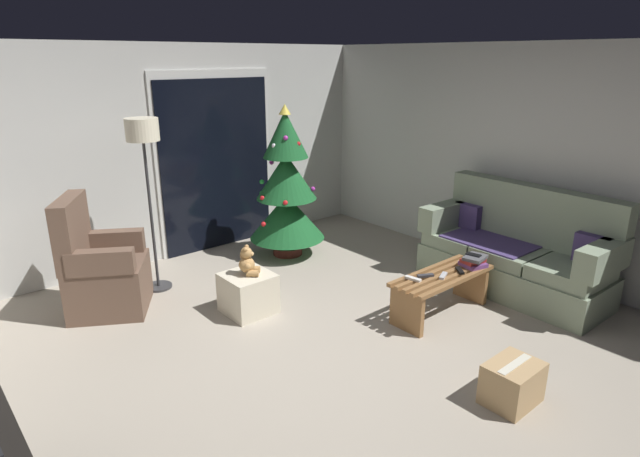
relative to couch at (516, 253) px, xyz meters
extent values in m
plane|color=#9E9384|center=(-2.32, 0.21, -0.40)|extent=(7.00, 7.00, 0.00)
cube|color=beige|center=(-2.32, 3.27, 0.85)|extent=(5.72, 0.12, 2.50)
cube|color=beige|center=(0.54, 0.21, 0.85)|extent=(0.12, 6.00, 2.50)
cube|color=silver|center=(-1.66, 3.20, 0.70)|extent=(1.60, 0.02, 2.20)
cube|color=black|center=(-1.66, 3.18, 0.65)|extent=(1.50, 0.02, 2.10)
cube|color=gray|center=(-0.07, 0.00, -0.23)|extent=(0.81, 1.92, 0.34)
cube|color=gray|center=(-0.10, -0.62, 0.01)|extent=(0.69, 0.62, 0.14)
cube|color=gray|center=(-0.09, 0.00, 0.01)|extent=(0.69, 0.62, 0.14)
cube|color=gray|center=(-0.07, 0.62, 0.01)|extent=(0.69, 0.62, 0.14)
cube|color=gray|center=(0.23, -0.01, 0.38)|extent=(0.25, 1.90, 0.60)
cube|color=gray|center=(-0.09, -0.87, 0.22)|extent=(0.76, 0.22, 0.28)
cube|color=gray|center=(-0.05, 0.87, 0.22)|extent=(0.76, 0.22, 0.28)
cube|color=#47386B|center=(-0.10, 0.25, 0.09)|extent=(0.62, 0.91, 0.02)
cube|color=#47386B|center=(0.07, -0.70, 0.22)|extent=(0.13, 0.32, 0.28)
cube|color=#47386B|center=(0.11, 0.70, 0.22)|extent=(0.13, 0.32, 0.28)
cube|color=olive|center=(-1.07, -0.03, -0.01)|extent=(1.10, 0.05, 0.04)
cube|color=olive|center=(-1.07, 0.06, -0.01)|extent=(1.10, 0.05, 0.04)
cube|color=olive|center=(-1.07, 0.15, -0.01)|extent=(1.10, 0.05, 0.04)
cube|color=olive|center=(-1.07, 0.23, -0.01)|extent=(1.10, 0.05, 0.04)
cube|color=olive|center=(-1.07, 0.32, -0.01)|extent=(1.10, 0.05, 0.04)
cube|color=olive|center=(-1.56, 0.15, -0.21)|extent=(0.05, 0.36, 0.38)
cube|color=olive|center=(-0.58, 0.15, -0.21)|extent=(0.05, 0.36, 0.38)
cube|color=#ADADB2|center=(-1.12, 0.10, 0.02)|extent=(0.16, 0.10, 0.02)
cube|color=silver|center=(-1.38, 0.23, 0.02)|extent=(0.07, 0.16, 0.02)
cube|color=#333338|center=(-1.24, 0.21, 0.02)|extent=(0.16, 0.11, 0.02)
cube|color=black|center=(-0.90, 0.07, 0.02)|extent=(0.13, 0.15, 0.02)
cube|color=#6B3D7A|center=(-0.69, 0.07, 0.03)|extent=(0.25, 0.24, 0.04)
cube|color=#A32D28|center=(-0.68, 0.07, 0.07)|extent=(0.24, 0.17, 0.04)
cube|color=#4C4C51|center=(-0.68, 0.06, 0.10)|extent=(0.26, 0.21, 0.03)
cube|color=black|center=(-0.67, 0.08, 0.12)|extent=(0.10, 0.16, 0.01)
cylinder|color=#4C1E19|center=(-1.21, 2.36, -0.35)|extent=(0.36, 0.36, 0.10)
cylinder|color=brown|center=(-1.21, 2.36, -0.24)|extent=(0.08, 0.08, 0.12)
cone|color=#195628|center=(-1.21, 2.36, 0.09)|extent=(0.91, 0.91, 0.55)
cone|color=#195628|center=(-1.21, 2.36, 0.59)|extent=(0.72, 0.72, 0.55)
cone|color=#195628|center=(-1.21, 2.36, 1.09)|extent=(0.54, 0.54, 0.55)
sphere|color=#1E8C33|center=(-1.36, 2.66, 0.35)|extent=(0.06, 0.06, 0.06)
sphere|color=gold|center=(-1.04, 2.38, 1.00)|extent=(0.06, 0.06, 0.06)
sphere|color=white|center=(-1.39, 2.34, 0.97)|extent=(0.06, 0.06, 0.06)
sphere|color=#B233A5|center=(-0.96, 2.17, 0.43)|extent=(0.06, 0.06, 0.06)
sphere|color=#B233A5|center=(-1.25, 2.60, 0.73)|extent=(0.06, 0.06, 0.06)
sphere|color=red|center=(-1.15, 2.20, 0.99)|extent=(0.06, 0.06, 0.06)
sphere|color=#1E8C33|center=(-1.09, 2.50, 0.93)|extent=(0.06, 0.06, 0.06)
sphere|color=red|center=(-1.54, 2.39, 0.37)|extent=(0.06, 0.06, 0.06)
sphere|color=gold|center=(-1.17, 2.16, 0.86)|extent=(0.06, 0.06, 0.06)
sphere|color=red|center=(-1.42, 2.10, 0.36)|extent=(0.06, 0.06, 0.06)
sphere|color=#B233A5|center=(-1.30, 2.23, 1.07)|extent=(0.06, 0.06, 0.06)
sphere|color=red|center=(-1.61, 2.28, 0.09)|extent=(0.06, 0.06, 0.06)
sphere|color=#1E8C33|center=(-1.46, 2.51, 0.53)|extent=(0.06, 0.06, 0.06)
cone|color=#EAD14C|center=(-1.21, 2.36, 1.37)|extent=(0.14, 0.14, 0.12)
cube|color=brown|center=(-3.41, 2.29, -0.24)|extent=(0.93, 0.93, 0.31)
cube|color=brown|center=(-3.41, 2.29, 0.00)|extent=(0.93, 0.93, 0.18)
cube|color=brown|center=(-3.64, 2.43, 0.41)|extent=(0.49, 0.66, 0.64)
cube|color=brown|center=(-3.25, 2.51, 0.20)|extent=(0.57, 0.42, 0.22)
cube|color=brown|center=(-3.54, 2.04, 0.20)|extent=(0.57, 0.42, 0.22)
cylinder|color=#2D2D30|center=(-2.86, 2.46, -0.39)|extent=(0.28, 0.28, 0.02)
cylinder|color=#2D2D30|center=(-2.86, 2.46, 0.40)|extent=(0.03, 0.03, 1.55)
cylinder|color=beige|center=(-2.86, 2.46, 1.27)|extent=(0.32, 0.32, 0.22)
cube|color=beige|center=(-2.43, 1.37, -0.21)|extent=(0.44, 0.44, 0.39)
cylinder|color=tan|center=(-2.35, 1.37, 0.02)|extent=(0.12, 0.12, 0.06)
cylinder|color=tan|center=(-2.42, 1.29, 0.02)|extent=(0.12, 0.12, 0.06)
sphere|color=tan|center=(-2.43, 1.37, 0.09)|extent=(0.15, 0.15, 0.15)
sphere|color=tan|center=(-2.43, 1.37, 0.21)|extent=(0.11, 0.11, 0.11)
sphere|color=tan|center=(-2.39, 1.34, 0.20)|extent=(0.04, 0.04, 0.04)
sphere|color=tan|center=(-2.41, 1.40, 0.25)|extent=(0.04, 0.04, 0.04)
sphere|color=tan|center=(-2.46, 1.34, 0.25)|extent=(0.04, 0.04, 0.04)
sphere|color=tan|center=(-2.37, 1.41, 0.10)|extent=(0.06, 0.06, 0.06)
sphere|color=tan|center=(-2.46, 1.31, 0.10)|extent=(0.06, 0.06, 0.06)
cylinder|color=brown|center=(-1.87, 2.17, -0.37)|extent=(0.12, 0.12, 0.06)
cylinder|color=brown|center=(-1.94, 2.10, -0.37)|extent=(0.12, 0.12, 0.06)
sphere|color=brown|center=(-1.95, 2.18, -0.30)|extent=(0.15, 0.15, 0.15)
sphere|color=brown|center=(-1.95, 2.18, -0.18)|extent=(0.11, 0.11, 0.11)
sphere|color=#A37A51|center=(-1.91, 2.14, -0.19)|extent=(0.04, 0.04, 0.04)
sphere|color=brown|center=(-1.92, 2.20, -0.13)|extent=(0.04, 0.04, 0.04)
sphere|color=brown|center=(-1.98, 2.15, -0.13)|extent=(0.04, 0.04, 0.04)
sphere|color=brown|center=(-1.88, 2.21, -0.29)|extent=(0.06, 0.06, 0.06)
sphere|color=brown|center=(-1.98, 2.11, -0.29)|extent=(0.06, 0.06, 0.06)
cube|color=tan|center=(-1.78, -1.02, -0.25)|extent=(0.40, 0.31, 0.31)
cube|color=beige|center=(-1.78, -1.02, -0.09)|extent=(0.36, 0.06, 0.00)
camera|label=1|loc=(-4.87, -2.53, 1.95)|focal=29.33mm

